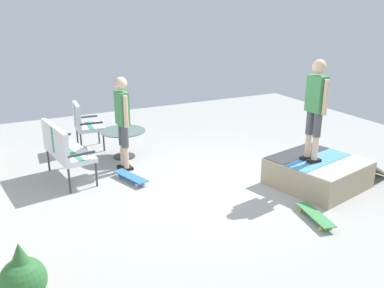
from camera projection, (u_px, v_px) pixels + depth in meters
The scene contains 10 objects.
ground_plane at pixel (209, 192), 7.12m from camera, with size 12.00×12.00×0.10m, color #A8A8A3.
skate_ramp at pixel (318, 172), 7.22m from camera, with size 1.74×2.23×0.47m.
patio_bench at pixel (63, 147), 7.30m from camera, with size 1.31×0.71×1.02m.
patio_chair_near_house at pixel (84, 122), 8.87m from camera, with size 0.65×0.59×1.02m.
patio_table at pixel (123, 138), 8.47m from camera, with size 0.90×0.90×0.57m.
person_watching at pixel (122, 116), 7.65m from camera, with size 0.48×0.25×1.76m.
person_skater at pixel (316, 103), 6.76m from camera, with size 0.48×0.24×1.70m.
skateboard_by_bench at pixel (131, 177), 7.41m from camera, with size 0.82×0.43×0.10m.
skateboard_spare at pixel (315, 215), 6.06m from camera, with size 0.82×0.36×0.10m.
potted_plant at pixel (24, 285), 3.95m from camera, with size 0.44×0.44×0.92m.
Camera 1 is at (-5.67, 3.18, 2.99)m, focal length 39.16 mm.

